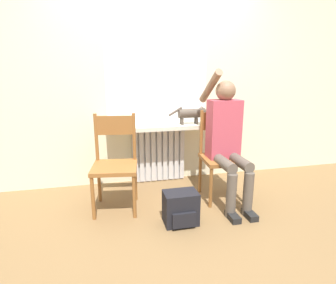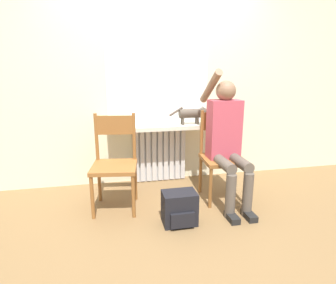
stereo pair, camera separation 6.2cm
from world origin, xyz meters
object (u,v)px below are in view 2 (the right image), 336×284
Objects in this scene: chair_right at (222,155)px; backpack at (180,208)px; chair_left at (115,162)px; person at (227,136)px; cat at (193,113)px.

chair_right reaches higher than backpack.
backpack is (0.57, -0.48, -0.35)m from chair_left.
person is (1.17, -0.11, 0.24)m from chair_left.
chair_left reaches higher than backpack.
chair_right is 2.04× the size of cat.
person reaches higher than cat.
chair_left is at bearing 174.55° from person.
chair_left is 3.10× the size of backpack.
chair_left is at bearing 140.14° from backpack.
backpack is at bearing -138.61° from chair_right.
chair_right is 0.65m from cat.
chair_left is 2.04× the size of cat.
backpack is (-0.41, -0.95, -0.75)m from cat.
cat is 1.28m from backpack.
person is at bearing 31.17° from backpack.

